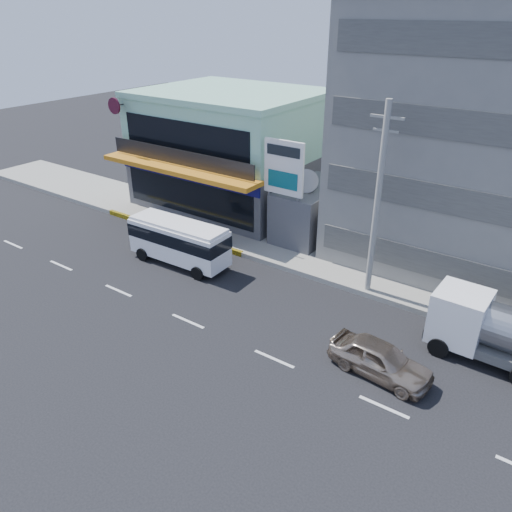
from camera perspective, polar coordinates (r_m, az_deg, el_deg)
The scene contains 11 objects.
ground at distance 24.55m, azimuth -7.78°, elevation -7.39°, with size 120.00×120.00×0.00m, color black.
sidewalk at distance 29.10m, azimuth 12.45°, elevation -1.64°, with size 70.00×5.00×0.30m, color gray.
shop_building at distance 37.44m, azimuth -2.78°, elevation 11.73°, with size 12.40×11.70×8.00m.
concrete_building at distance 30.57m, azimuth 26.82°, elevation 11.33°, with size 16.00×12.00×14.00m, color gray.
gap_structure at distance 32.41m, azimuth 6.46°, elevation 4.97°, with size 3.00×6.00×3.50m, color #46454A.
satellite_dish at distance 30.95m, azimuth 5.71°, elevation 7.56°, with size 1.50×1.50×0.15m, color slate.
billboard at distance 29.30m, azimuth 3.18°, elevation 9.33°, with size 2.60×0.18×6.90m.
utility_pole_near at distance 24.95m, azimuth 13.70°, elevation 5.98°, with size 1.60×0.30×10.00m.
minibus at distance 29.22m, azimuth -8.81°, elevation 1.90°, with size 6.28×2.34×2.60m.
sedan at distance 21.41m, azimuth 14.01°, elevation -11.39°, with size 1.74×4.33×1.48m, color tan.
motorcycle_rider at distance 29.89m, azimuth -6.76°, elevation 0.99°, with size 1.96×1.27×2.37m.
Camera 1 is at (14.31, -14.52, 13.67)m, focal length 35.00 mm.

